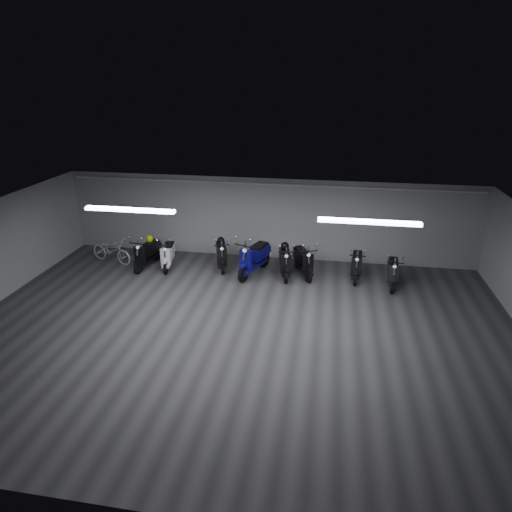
% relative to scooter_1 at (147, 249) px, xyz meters
% --- Properties ---
extents(floor, '(14.00, 10.00, 0.01)m').
position_rel_scooter_1_xyz_m(floor, '(3.79, -3.48, -0.64)').
color(floor, '#363639').
rests_on(floor, ground).
extents(ceiling, '(14.00, 10.00, 0.01)m').
position_rel_scooter_1_xyz_m(ceiling, '(3.79, -3.48, 2.17)').
color(ceiling, gray).
rests_on(ceiling, ground).
extents(back_wall, '(14.00, 0.01, 2.80)m').
position_rel_scooter_1_xyz_m(back_wall, '(3.79, 1.52, 0.76)').
color(back_wall, '#9E9FA1').
rests_on(back_wall, ground).
extents(front_wall, '(14.00, 0.01, 2.80)m').
position_rel_scooter_1_xyz_m(front_wall, '(3.79, -8.49, 0.76)').
color(front_wall, '#9E9FA1').
rests_on(front_wall, ground).
extents(fluor_strip_left, '(2.40, 0.18, 0.08)m').
position_rel_scooter_1_xyz_m(fluor_strip_left, '(0.79, -2.48, 2.10)').
color(fluor_strip_left, white).
rests_on(fluor_strip_left, ceiling).
extents(fluor_strip_right, '(2.40, 0.18, 0.08)m').
position_rel_scooter_1_xyz_m(fluor_strip_right, '(6.79, -2.48, 2.10)').
color(fluor_strip_right, white).
rests_on(fluor_strip_right, ceiling).
extents(conduit, '(13.60, 0.05, 0.05)m').
position_rel_scooter_1_xyz_m(conduit, '(3.79, 1.44, 1.98)').
color(conduit, white).
rests_on(conduit, back_wall).
extents(scooter_1, '(0.83, 1.78, 1.28)m').
position_rel_scooter_1_xyz_m(scooter_1, '(0.00, 0.00, 0.00)').
color(scooter_1, black).
rests_on(scooter_1, floor).
extents(scooter_2, '(0.80, 1.67, 1.19)m').
position_rel_scooter_1_xyz_m(scooter_2, '(0.69, 0.08, -0.04)').
color(scooter_2, white).
rests_on(scooter_2, floor).
extents(scooter_3, '(0.99, 1.73, 1.22)m').
position_rel_scooter_1_xyz_m(scooter_3, '(2.44, 0.38, -0.03)').
color(scooter_3, black).
rests_on(scooter_3, floor).
extents(scooter_4, '(1.31, 2.09, 1.47)m').
position_rel_scooter_1_xyz_m(scooter_4, '(3.59, 0.02, 0.10)').
color(scooter_4, '#0F0B6C').
rests_on(scooter_4, floor).
extents(scooter_5, '(0.85, 1.77, 1.26)m').
position_rel_scooter_1_xyz_m(scooter_5, '(4.58, 0.09, -0.01)').
color(scooter_5, black).
rests_on(scooter_5, floor).
extents(scooter_7, '(1.16, 1.81, 1.28)m').
position_rel_scooter_1_xyz_m(scooter_7, '(5.14, 0.23, 0.00)').
color(scooter_7, black).
rests_on(scooter_7, floor).
extents(scooter_8, '(0.66, 1.64, 1.20)m').
position_rel_scooter_1_xyz_m(scooter_8, '(6.81, 0.25, -0.04)').
color(scooter_8, black).
rests_on(scooter_8, floor).
extents(scooter_9, '(0.67, 1.65, 1.19)m').
position_rel_scooter_1_xyz_m(scooter_9, '(7.86, -0.10, -0.04)').
color(scooter_9, black).
rests_on(scooter_9, floor).
extents(bicycle, '(1.75, 1.05, 1.07)m').
position_rel_scooter_1_xyz_m(bicycle, '(-1.35, 0.15, -0.10)').
color(bicycle, silver).
rests_on(bicycle, floor).
extents(helmet_0, '(0.27, 0.27, 0.27)m').
position_rel_scooter_1_xyz_m(helmet_0, '(4.54, 0.32, 0.28)').
color(helmet_0, black).
rests_on(helmet_0, scooter_5).
extents(helmet_1, '(0.23, 0.23, 0.23)m').
position_rel_scooter_1_xyz_m(helmet_1, '(2.37, 0.60, 0.23)').
color(helmet_1, black).
rests_on(helmet_1, scooter_3).
extents(helmet_2, '(0.23, 0.23, 0.23)m').
position_rel_scooter_1_xyz_m(helmet_2, '(0.04, 0.24, 0.27)').
color(helmet_2, '#BFCC0C').
rests_on(helmet_2, scooter_1).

